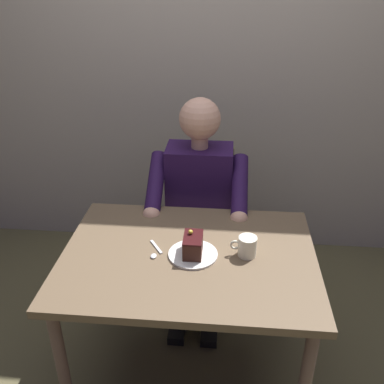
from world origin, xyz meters
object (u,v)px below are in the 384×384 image
Objects in this scene: dining_table at (189,269)px; dessert_spoon at (155,252)px; cake_slice at (193,245)px; coffee_cup at (247,246)px; chair at (200,216)px; seated_person at (198,207)px.

dessert_spoon reaches higher than dining_table.
cake_slice is 0.23m from coffee_cup.
dining_table is 0.28m from coffee_cup.
cake_slice is at bearing 178.32° from dessert_spoon.
dining_table is 1.22× the size of chair.
seated_person is at bearing -65.04° from coffee_cup.
seated_person reaches higher than coffee_cup.
chair reaches higher than dessert_spoon.
seated_person reaches higher than chair.
seated_person is at bearing -87.97° from cake_slice.
dining_table is 0.55m from seated_person.
coffee_cup is 0.83× the size of dessert_spoon.
chair is 0.78m from dessert_spoon.
chair is (0.00, -0.72, -0.15)m from dining_table.
chair is at bearing -70.58° from coffee_cup.
dining_table is 8.67× the size of cake_slice.
seated_person reaches higher than dining_table.
coffee_cup is (-0.25, 0.71, 0.29)m from chair.
dessert_spoon is (0.15, 0.00, 0.09)m from dining_table.
seated_person is 0.58m from dessert_spoon.
cake_slice is at bearing 91.55° from chair.
chair is at bearing -90.00° from seated_person.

